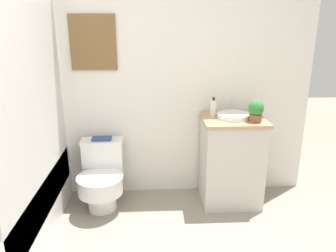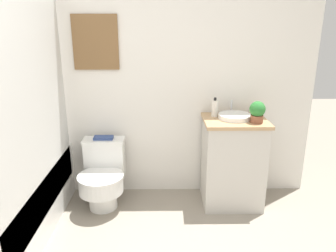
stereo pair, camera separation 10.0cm
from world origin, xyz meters
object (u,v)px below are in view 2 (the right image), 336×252
object	(u,v)px
sink	(235,116)
potted_plant	(257,111)
soap_bottle	(215,108)
toilet	(103,176)
book_on_tank	(103,138)

from	to	relation	value
sink	potted_plant	world-z (taller)	potted_plant
sink	soap_bottle	size ratio (longest dim) A/B	1.92
toilet	soap_bottle	size ratio (longest dim) A/B	3.50
book_on_tank	potted_plant	bearing A→B (deg)	-8.98
sink	soap_bottle	world-z (taller)	soap_bottle
sink	toilet	bearing A→B (deg)	-177.59
soap_bottle	book_on_tank	distance (m)	1.08
potted_plant	book_on_tank	size ratio (longest dim) A/B	1.04
potted_plant	sink	bearing A→B (deg)	142.06
toilet	soap_bottle	bearing A→B (deg)	6.86
soap_bottle	sink	bearing A→B (deg)	-23.20
toilet	book_on_tank	size ratio (longest dim) A/B	3.40
toilet	book_on_tank	world-z (taller)	book_on_tank
potted_plant	book_on_tank	world-z (taller)	potted_plant
toilet	soap_bottle	distance (m)	1.21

